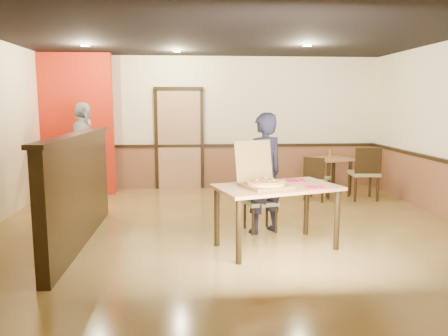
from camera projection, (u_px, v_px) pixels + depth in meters
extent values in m
plane|color=#B48E46|center=(231.00, 235.00, 6.10)|extent=(7.00, 7.00, 0.00)
plane|color=black|center=(232.00, 28.00, 5.68)|extent=(7.00, 7.00, 0.00)
plane|color=#FFF2C7|center=(217.00, 123.00, 9.34)|extent=(7.00, 0.00, 7.00)
cube|color=brown|center=(217.00, 167.00, 9.45)|extent=(7.00, 0.04, 0.90)
cube|color=black|center=(217.00, 146.00, 9.36)|extent=(7.00, 0.06, 0.06)
cube|color=tan|center=(179.00, 140.00, 9.29)|extent=(0.90, 0.06, 2.10)
cube|color=black|center=(79.00, 191.00, 5.65)|extent=(0.14, 3.00, 1.40)
cube|color=black|center=(76.00, 135.00, 5.54)|extent=(0.20, 3.10, 0.05)
cube|color=red|center=(72.00, 125.00, 8.64)|extent=(1.60, 0.20, 2.78)
cylinder|color=#FFE3B2|center=(85.00, 45.00, 7.29)|extent=(0.14, 0.14, 0.02)
cylinder|color=#FFE3B2|center=(177.00, 51.00, 8.09)|extent=(0.14, 0.14, 0.02)
cylinder|color=#FFE3B2|center=(307.00, 45.00, 7.27)|extent=(0.14, 0.14, 0.02)
cube|color=#AE7649|center=(277.00, 187.00, 5.45)|extent=(1.69, 1.27, 0.04)
cylinder|color=black|center=(239.00, 232.00, 4.95)|extent=(0.07, 0.07, 0.76)
cylinder|color=black|center=(217.00, 217.00, 5.59)|extent=(0.07, 0.07, 0.76)
cylinder|color=black|center=(337.00, 220.00, 5.44)|extent=(0.07, 0.07, 0.76)
cylinder|color=black|center=(306.00, 208.00, 6.08)|extent=(0.07, 0.07, 0.76)
cube|color=olive|center=(260.00, 202.00, 6.25)|extent=(0.50, 0.50, 0.05)
cube|color=black|center=(256.00, 184.00, 6.39)|extent=(0.40, 0.12, 0.40)
cylinder|color=black|center=(253.00, 222.00, 6.07)|extent=(0.04, 0.04, 0.37)
cylinder|color=black|center=(245.00, 216.00, 6.40)|extent=(0.04, 0.04, 0.37)
cylinder|color=black|center=(276.00, 220.00, 6.16)|extent=(0.04, 0.04, 0.37)
cylinder|color=black|center=(267.00, 214.00, 6.49)|extent=(0.04, 0.04, 0.37)
cube|color=olive|center=(317.00, 178.00, 8.24)|extent=(0.58, 0.58, 0.05)
cube|color=black|center=(314.00, 168.00, 8.05)|extent=(0.34, 0.26, 0.40)
cylinder|color=black|center=(328.00, 190.00, 8.33)|extent=(0.04, 0.04, 0.36)
cylinder|color=black|center=(322.00, 193.00, 8.04)|extent=(0.04, 0.04, 0.36)
cylinder|color=black|center=(311.00, 188.00, 8.51)|extent=(0.04, 0.04, 0.36)
cylinder|color=black|center=(305.00, 191.00, 8.22)|extent=(0.04, 0.04, 0.36)
cube|color=olive|center=(363.00, 173.00, 8.29)|extent=(0.53, 0.53, 0.07)
cube|color=black|center=(368.00, 161.00, 8.02)|extent=(0.48, 0.08, 0.48)
cylinder|color=black|center=(370.00, 186.00, 8.54)|extent=(0.05, 0.05, 0.44)
cylinder|color=black|center=(377.00, 190.00, 8.13)|extent=(0.05, 0.05, 0.44)
cylinder|color=black|center=(349.00, 186.00, 8.54)|extent=(0.05, 0.05, 0.44)
cylinder|color=black|center=(355.00, 190.00, 8.13)|extent=(0.05, 0.05, 0.44)
cube|color=#AE7649|center=(332.00, 159.00, 8.77)|extent=(0.87, 0.87, 0.04)
cylinder|color=black|center=(328.00, 180.00, 8.48)|extent=(0.07, 0.07, 0.69)
cylinder|color=black|center=(313.00, 176.00, 8.96)|extent=(0.07, 0.07, 0.69)
cylinder|color=black|center=(350.00, 178.00, 8.69)|extent=(0.07, 0.07, 0.69)
cylinder|color=black|center=(333.00, 174.00, 9.17)|extent=(0.07, 0.07, 0.69)
imported|color=black|center=(263.00, 173.00, 6.11)|extent=(0.74, 0.64, 1.70)
imported|color=#9B9AA2|center=(84.00, 152.00, 8.08)|extent=(0.46, 1.09, 1.85)
cube|color=brown|center=(266.00, 186.00, 5.34)|extent=(0.67, 0.67, 0.04)
cube|color=brown|center=(254.00, 161.00, 5.57)|extent=(0.52, 0.28, 0.51)
cylinder|color=#CB8B49|center=(266.00, 183.00, 5.33)|extent=(0.58, 0.58, 0.03)
cube|color=red|center=(315.00, 187.00, 5.33)|extent=(0.23, 0.23, 0.01)
cylinder|color=silver|center=(313.00, 187.00, 5.33)|extent=(0.01, 0.19, 0.01)
cube|color=silver|center=(318.00, 187.00, 5.34)|extent=(0.02, 0.20, 0.00)
cube|color=red|center=(297.00, 180.00, 5.81)|extent=(0.26, 0.26, 0.01)
cylinder|color=silver|center=(294.00, 180.00, 5.80)|extent=(0.03, 0.21, 0.01)
cube|color=silver|center=(299.00, 180.00, 5.81)|extent=(0.04, 0.22, 0.00)
cylinder|color=#9A641C|center=(330.00, 154.00, 8.81)|extent=(0.06, 0.06, 0.16)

